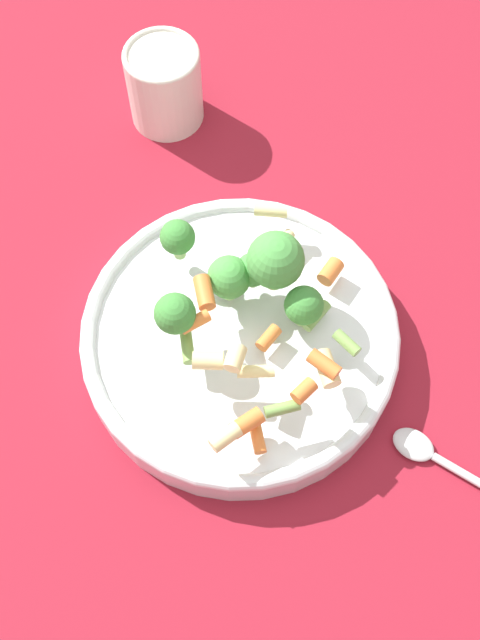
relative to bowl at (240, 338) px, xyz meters
name	(u,v)px	position (x,y,z in m)	size (l,w,h in m)	color
ground_plane	(240,348)	(0.00, 0.00, -0.02)	(3.00, 3.00, 0.00)	maroon
bowl	(240,338)	(0.00, 0.00, 0.00)	(0.27, 0.27, 0.04)	silver
pasta_salad	(249,288)	(0.00, 0.02, 0.06)	(0.19, 0.23, 0.08)	#8CB766
cup	(164,84)	(-0.14, 0.24, 0.02)	(0.07, 0.07, 0.09)	silver
spoon	(448,464)	(0.19, -0.06, -0.02)	(0.16, 0.06, 0.01)	silver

